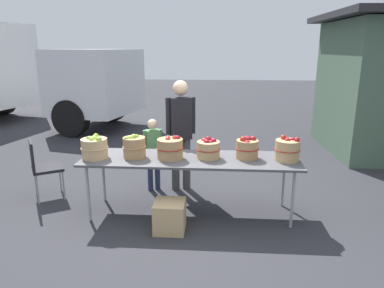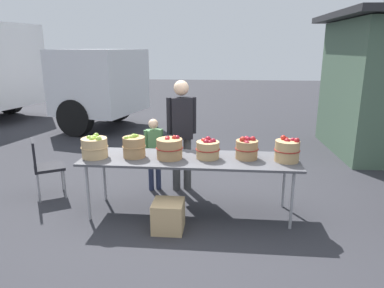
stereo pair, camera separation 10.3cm
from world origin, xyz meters
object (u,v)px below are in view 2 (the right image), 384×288
Objects in this scene: apple_basket_red_2 at (247,148)px; child_customer at (154,149)px; market_table at (190,161)px; folding_chair at (43,163)px; vendor_adult at (182,127)px; apple_basket_red_1 at (208,149)px; apple_basket_green_0 at (95,147)px; apple_basket_red_3 at (287,150)px; apple_basket_green_1 at (134,146)px; apple_basket_red_0 at (170,148)px; produce_crate at (168,216)px.

child_customer is (-1.31, 0.69, -0.24)m from apple_basket_red_2.
folding_chair is at bearing 171.44° from market_table.
vendor_adult is (-0.20, 0.80, 0.25)m from market_table.
folding_chair is at bearing 172.71° from apple_basket_red_1.
market_table is at bearing 3.86° from apple_basket_green_0.
apple_basket_red_3 is 1.95m from child_customer.
apple_basket_red_1 reaches higher than market_table.
market_table is 8.98× the size of apple_basket_green_1.
apple_basket_red_3 reaches higher than market_table.
apple_basket_red_0 is 0.83m from produce_crate.
produce_crate is (-0.43, -0.49, -0.69)m from apple_basket_red_1.
market_table is 1.20m from apple_basket_red_3.
apple_basket_green_1 reaches higher than folding_chair.
produce_crate is (0.50, -0.45, -0.72)m from apple_basket_green_1.
apple_basket_green_1 reaches higher than market_table.
market_table is 2.14m from folding_chair.
apple_basket_green_1 is at bearing -134.92° from folding_chair.
apple_basket_green_0 is 1.32m from vendor_adult.
apple_basket_red_0 is at bearing -173.46° from apple_basket_red_1.
market_table is at bearing -130.03° from folding_chair.
market_table is at bearing 88.56° from vendor_adult.
apple_basket_green_1 is 0.96m from vendor_adult.
vendor_adult reaches higher than apple_basket_red_2.
apple_basket_red_0 is at bearing 71.16° from vendor_adult.
child_customer is (0.10, 0.75, -0.25)m from apple_basket_green_1.
produce_crate is at bearing -113.86° from market_table.
apple_basket_green_0 is 0.94m from apple_basket_red_0.
apple_basket_red_1 is 2.38m from folding_chair.
vendor_adult is at bearing 118.58° from apple_basket_red_1.
market_table is 0.30m from apple_basket_red_0.
apple_basket_red_1 reaches higher than folding_chair.
market_table reaches higher than produce_crate.
apple_basket_red_1 is 1.12m from child_customer.
apple_basket_red_1 is 0.96m from apple_basket_red_3.
folding_chair reaches higher than produce_crate.
apple_basket_green_0 is 1.42m from apple_basket_red_1.
market_table is 8.86× the size of apple_basket_red_1.
apple_basket_green_0 is at bearing 31.04° from child_customer.
apple_basket_green_1 is at bearing -179.79° from apple_basket_red_3.
folding_chair is (-1.41, 0.34, -0.38)m from apple_basket_green_1.
apple_basket_red_0 is at bearing 95.45° from produce_crate.
apple_basket_red_1 is 0.19× the size of vendor_adult.
apple_basket_red_2 reaches higher than apple_basket_red_1.
market_table is 8.69× the size of apple_basket_red_3.
apple_basket_red_0 is at bearing 2.74° from apple_basket_green_0.
apple_basket_green_0 is 1.11× the size of apple_basket_red_1.
apple_basket_green_1 is 0.98m from produce_crate.
child_customer reaches higher than apple_basket_green_1.
vendor_adult is (-0.90, 0.75, 0.09)m from apple_basket_red_2.
apple_basket_red_1 is at bearing -176.71° from apple_basket_red_2.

